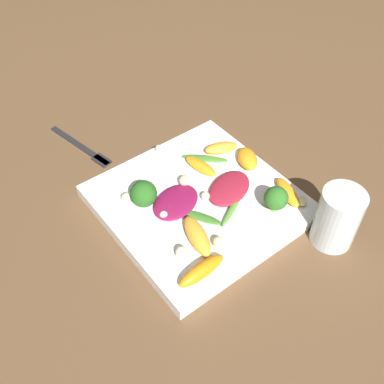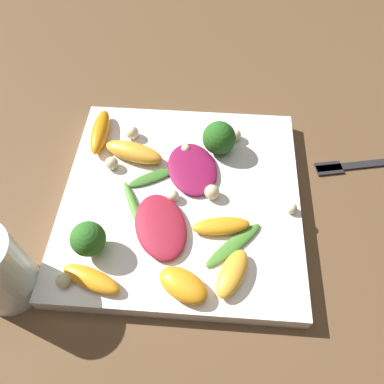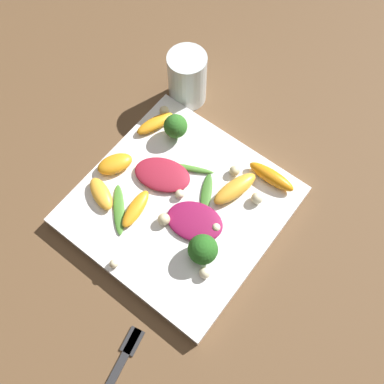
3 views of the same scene
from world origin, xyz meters
The scene contains 24 objects.
ground_plane centered at (0.00, 0.00, 0.00)m, with size 2.40×2.40×0.00m, color brown.
plate centered at (0.00, 0.00, 0.01)m, with size 0.29×0.29×0.02m.
fork centered at (0.08, -0.24, 0.00)m, with size 0.05×0.16×0.01m.
radicchio_leaf_0 centered at (0.04, -0.01, 0.03)m, with size 0.10×0.09×0.01m.
radicchio_leaf_1 centered at (-0.05, 0.02, 0.03)m, with size 0.10×0.09×0.01m.
orange_segment_0 centered at (-0.10, -0.06, 0.03)m, with size 0.07×0.05×0.02m.
orange_segment_1 centered at (0.09, 0.12, 0.03)m, with size 0.08×0.02×0.02m.
orange_segment_2 centered at (-0.12, 0.09, 0.03)m, with size 0.04×0.07×0.02m.
orange_segment_3 centered at (-0.12, -0.01, 0.03)m, with size 0.06×0.07×0.02m.
orange_segment_4 centered at (0.06, 0.07, 0.03)m, with size 0.05×0.08×0.02m.
orange_segment_5 centered at (-0.05, -0.05, 0.03)m, with size 0.03×0.07×0.01m.
broccoli_floret_0 centered at (-0.08, 0.09, 0.05)m, with size 0.04×0.04×0.04m.
broccoli_floret_1 centered at (0.08, -0.04, 0.05)m, with size 0.04×0.04×0.05m.
arugula_sprig_0 centered at (-0.03, 0.05, 0.03)m, with size 0.08×0.05×0.01m.
arugula_sprig_1 centered at (0.02, 0.04, 0.03)m, with size 0.05×0.07×0.01m.
arugula_sprig_2 centered at (-0.07, -0.07, 0.03)m, with size 0.07×0.07×0.01m.
macadamia_nut_0 centered at (0.10, -0.07, 0.03)m, with size 0.02×0.02×0.02m.
macadamia_nut_1 centered at (-0.12, 0.11, 0.03)m, with size 0.02×0.02×0.02m.
macadamia_nut_2 centered at (-0.01, 0.01, 0.03)m, with size 0.01×0.01×0.01m.
macadamia_nut_3 centered at (0.00, -0.04, 0.03)m, with size 0.02×0.02×0.02m.
macadamia_nut_4 centered at (0.07, 0.00, 0.03)m, with size 0.01×0.01×0.01m.
macadamia_nut_5 centered at (-0.01, -0.13, 0.03)m, with size 0.01×0.01×0.01m.
macadamia_nut_6 centered at (0.04, 0.09, 0.03)m, with size 0.02×0.02×0.02m.
macadamia_nut_7 centered at (0.09, 0.08, 0.03)m, with size 0.02×0.02×0.02m.
Camera 2 is at (-0.26, -0.03, 0.41)m, focal length 35.00 mm.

